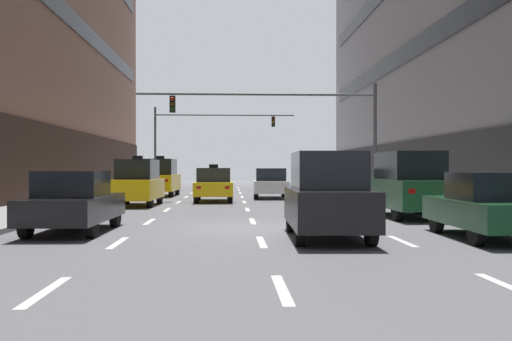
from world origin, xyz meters
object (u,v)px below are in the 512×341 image
at_px(car_parked_2, 409,185).
at_px(traffic_signal_1, 200,131).
at_px(car_driving_1, 271,183).
at_px(taxi_driving_2, 138,183).
at_px(car_driving_0, 327,196).
at_px(car_parked_1, 487,206).
at_px(taxi_driving_3, 160,178).
at_px(taxi_driving_4, 214,185).
at_px(traffic_signal_0, 295,116).
at_px(car_driving_5, 74,202).

height_order(car_parked_2, traffic_signal_1, traffic_signal_1).
distance_m(car_driving_1, traffic_signal_1, 16.96).
height_order(taxi_driving_2, car_parked_2, car_parked_2).
relative_size(taxi_driving_2, traffic_signal_1, 0.37).
relative_size(car_driving_0, car_parked_2, 0.93).
distance_m(car_parked_1, traffic_signal_1, 35.23).
bearing_deg(car_parked_2, taxi_driving_3, 124.18).
distance_m(taxi_driving_4, traffic_signal_1, 19.21).
xyz_separation_m(car_driving_1, traffic_signal_1, (-4.66, 15.84, 3.87)).
bearing_deg(traffic_signal_0, traffic_signal_1, 107.77).
bearing_deg(car_parked_2, car_driving_5, -157.76).
relative_size(car_driving_1, taxi_driving_3, 0.97).
bearing_deg(taxi_driving_2, car_driving_0, -62.06).
distance_m(car_driving_1, taxi_driving_2, 8.67).
relative_size(taxi_driving_4, car_parked_1, 1.06).
xyz_separation_m(car_driving_1, taxi_driving_4, (-3.02, -2.91, 0.01)).
relative_size(car_driving_0, taxi_driving_2, 1.00).
distance_m(taxi_driving_4, traffic_signal_0, 5.45).
xyz_separation_m(car_driving_0, taxi_driving_2, (-6.30, 11.89, -0.00)).
relative_size(car_driving_1, car_parked_2, 0.97).
relative_size(car_driving_1, traffic_signal_0, 0.36).
relative_size(car_parked_1, traffic_signal_1, 0.37).
xyz_separation_m(taxi_driving_2, traffic_signal_1, (1.59, 21.85, 3.66)).
bearing_deg(traffic_signal_0, taxi_driving_3, 147.54).
height_order(car_driving_1, taxi_driving_3, taxi_driving_3).
relative_size(car_driving_0, car_driving_5, 1.00).
bearing_deg(car_parked_2, car_driving_1, 107.18).
bearing_deg(taxi_driving_3, traffic_signal_0, -32.46).
xyz_separation_m(taxi_driving_3, traffic_signal_1, (1.64, 13.25, 3.59)).
bearing_deg(traffic_signal_1, car_parked_2, -73.27).
distance_m(car_driving_5, car_parked_1, 10.18).
height_order(car_driving_1, car_parked_2, car_parked_2).
distance_m(car_driving_1, car_parked_2, 12.83).
bearing_deg(car_parked_2, traffic_signal_1, 106.73).
height_order(taxi_driving_3, car_parked_2, taxi_driving_3).
bearing_deg(taxi_driving_3, traffic_signal_1, 82.96).
bearing_deg(car_parked_2, car_driving_0, -123.52).
distance_m(taxi_driving_4, car_parked_1, 16.68).
height_order(taxi_driving_2, taxi_driving_3, taxi_driving_3).
height_order(car_driving_5, traffic_signal_1, traffic_signal_1).
xyz_separation_m(car_driving_0, car_driving_5, (-6.29, 1.54, -0.23)).
height_order(car_driving_1, traffic_signal_0, traffic_signal_0).
distance_m(taxi_driving_3, car_parked_2, 17.94).
bearing_deg(traffic_signal_0, car_driving_5, -117.24).
distance_m(car_driving_0, car_driving_1, 17.89).
distance_m(car_driving_0, taxi_driving_3, 21.44).
distance_m(car_driving_0, car_driving_5, 6.48).
relative_size(taxi_driving_4, car_parked_2, 0.97).
xyz_separation_m(taxi_driving_3, car_driving_5, (0.06, -18.94, -0.31)).
bearing_deg(taxi_driving_2, traffic_signal_0, 27.92).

